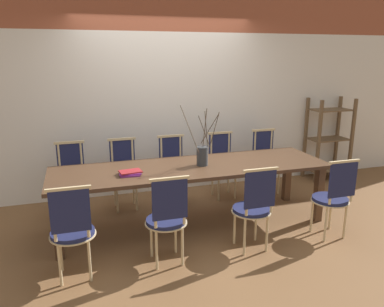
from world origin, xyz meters
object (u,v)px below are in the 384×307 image
object	(u,v)px
book_stack	(130,173)
dining_table	(192,172)
shelving_rack	(328,139)
chair_far_center	(173,167)
vase_centerpiece	(202,155)
chair_near_center	(254,206)

from	to	relation	value
book_stack	dining_table	bearing A→B (deg)	8.96
shelving_rack	book_stack	bearing A→B (deg)	-161.27
dining_table	book_stack	size ratio (longest dim) A/B	12.75
chair_far_center	vase_centerpiece	bearing A→B (deg)	100.95
chair_far_center	book_stack	world-z (taller)	chair_far_center
dining_table	chair_near_center	xyz separation A→B (m)	(0.42, -0.78, -0.16)
chair_far_center	shelving_rack	bearing A→B (deg)	-174.60
chair_near_center	book_stack	bearing A→B (deg)	150.11
dining_table	vase_centerpiece	distance (m)	0.24
dining_table	shelving_rack	world-z (taller)	shelving_rack
vase_centerpiece	book_stack	world-z (taller)	vase_centerpiece
chair_near_center	vase_centerpiece	bearing A→B (deg)	110.78
chair_near_center	dining_table	bearing A→B (deg)	118.18
chair_near_center	chair_far_center	xyz separation A→B (m)	(-0.44, 1.56, 0.00)
dining_table	chair_far_center	world-z (taller)	chair_far_center
chair_near_center	book_stack	world-z (taller)	chair_near_center
book_stack	shelving_rack	distance (m)	3.57
dining_table	book_stack	xyz separation A→B (m)	(-0.73, -0.12, 0.10)
book_stack	chair_far_center	bearing A→B (deg)	51.65
chair_near_center	vase_centerpiece	xyz separation A→B (m)	(-0.29, 0.77, 0.36)
book_stack	vase_centerpiece	bearing A→B (deg)	7.24
chair_far_center	shelving_rack	size ratio (longest dim) A/B	0.70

